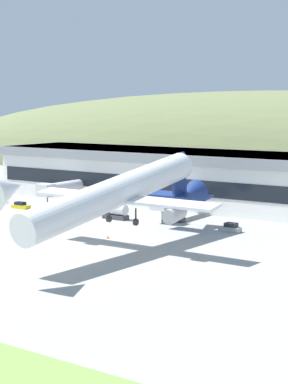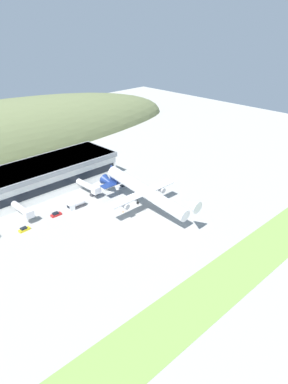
{
  "view_description": "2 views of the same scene",
  "coord_description": "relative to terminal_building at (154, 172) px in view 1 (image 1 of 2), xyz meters",
  "views": [
    {
      "loc": [
        69.11,
        -74.08,
        22.65
      ],
      "look_at": [
        12.18,
        10.83,
        8.77
      ],
      "focal_mm": 60.0,
      "sensor_mm": 36.0,
      "label": 1
    },
    {
      "loc": [
        -82.31,
        -87.86,
        73.24
      ],
      "look_at": [
        11.83,
        7.83,
        7.73
      ],
      "focal_mm": 35.0,
      "sensor_mm": 36.0,
      "label": 2
    }
  ],
  "objects": [
    {
      "name": "cargo_airplane",
      "position": [
        23.48,
        -46.63,
        1.97
      ],
      "size": [
        33.4,
        52.32,
        11.55
      ],
      "color": "silver"
    },
    {
      "name": "service_car_3",
      "position": [
        31.89,
        -23.98,
        -6.24
      ],
      "size": [
        4.07,
        2.23,
        1.65
      ],
      "color": "#999EA3",
      "rests_on": "ground_plane"
    },
    {
      "name": "ground_plane",
      "position": [
        13.07,
        -52.87,
        -6.92
      ],
      "size": [
        403.81,
        403.81,
        0.0
      ],
      "primitive_type": "plane",
      "color": "#9E9E99"
    },
    {
      "name": "traffic_cone_0",
      "position": [
        17.08,
        -40.99,
        -6.64
      ],
      "size": [
        0.52,
        0.52,
        0.58
      ],
      "color": "orange",
      "rests_on": "ground_plane"
    },
    {
      "name": "box_truck",
      "position": [
        5.77,
        -25.02,
        -5.44
      ],
      "size": [
        7.85,
        2.38,
        3.05
      ],
      "color": "silver",
      "rests_on": "ground_plane"
    },
    {
      "name": "hill_backdrop",
      "position": [
        -3.73,
        68.57,
        -6.92
      ],
      "size": [
        310.21,
        63.09,
        54.7
      ],
      "primitive_type": "ellipsoid",
      "color": "#667047",
      "rests_on": "ground_plane"
    },
    {
      "name": "terminal_building",
      "position": [
        0.0,
        0.0,
        0.0
      ],
      "size": [
        79.87,
        23.01,
        12.22
      ],
      "color": "white",
      "rests_on": "ground_plane"
    },
    {
      "name": "jetway_1",
      "position": [
        17.0,
        -18.96,
        -2.93
      ],
      "size": [
        3.38,
        14.42,
        5.43
      ],
      "color": "silver",
      "rests_on": "ground_plane"
    },
    {
      "name": "jetway_0",
      "position": [
        -14.03,
        -18.22,
        -2.93
      ],
      "size": [
        3.38,
        13.04,
        5.43
      ],
      "color": "silver",
      "rests_on": "ground_plane"
    },
    {
      "name": "service_car_1",
      "position": [
        -3.77,
        -24.6,
        -6.31
      ],
      "size": [
        4.35,
        1.98,
        1.47
      ],
      "color": "#B21E1E",
      "rests_on": "ground_plane"
    },
    {
      "name": "service_car_2",
      "position": [
        18.36,
        -20.78,
        -6.25
      ],
      "size": [
        4.07,
        2.01,
        1.61
      ],
      "color": "#333338",
      "rests_on": "ground_plane"
    },
    {
      "name": "service_car_0",
      "position": [
        -18.28,
        -26.03,
        -6.32
      ],
      "size": [
        4.29,
        1.92,
        1.46
      ],
      "color": "gold",
      "rests_on": "ground_plane"
    }
  ]
}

